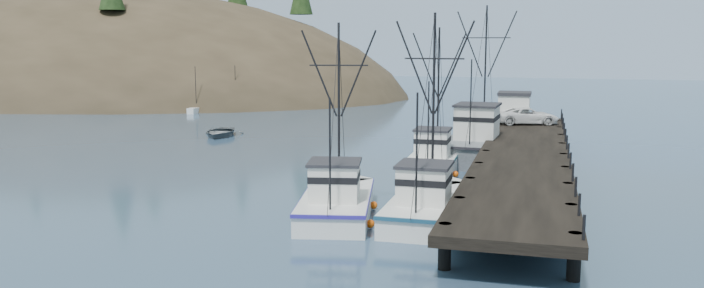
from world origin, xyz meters
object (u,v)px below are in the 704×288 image
Objects in this scene: trawler_near at (429,203)px; pier_shed at (514,107)px; work_vessel at (480,142)px; motorboat at (220,136)px; pickup_truck at (528,116)px; pier at (524,156)px; trawler_mid at (337,200)px; trawler_far at (435,159)px.

trawler_near is 30.06m from pier_shed.
motorboat is at bearing 168.21° from work_vessel.
pickup_truck is at bearing -53.66° from pier_shed.
pier is 3.86× the size of trawler_near.
trawler_mid is 30.25m from pickup_truck.
trawler_near reaches higher than pier.
pier reaches higher than motorboat.
motorboat is (-26.45, 5.52, -1.23)m from work_vessel.
trawler_near is 20.72m from work_vessel.
trawler_near reaches higher than pier_shed.
pickup_truck is at bearing 71.81° from trawler_mid.
trawler_far is 7.16m from work_vessel.
trawler_mid reaches higher than trawler_far.
motorboat is (-20.58, 26.89, -0.82)m from trawler_mid.
trawler_near is at bearing 7.72° from trawler_mid.
trawler_far is at bearing -112.40° from work_vessel.
pickup_truck is (1.31, -1.78, -0.66)m from pier_shed.
trawler_far is at bearing -38.90° from motorboat.
trawler_mid is 3.45× the size of pier_shed.
trawler_near reaches higher than motorboat.
pier is at bearing 164.28° from pickup_truck.
trawler_far is 26.66m from motorboat.
work_vessel is at bearing -103.88° from pier_shed.
trawler_far is 1.91× the size of motorboat.
motorboat is (-23.72, 12.13, -0.82)m from trawler_far.
motorboat is (-30.19, 14.43, -1.69)m from pier.
pier_shed is (4.97, 15.70, 2.60)m from trawler_far.
work_vessel reaches higher than trawler_mid.
pier_shed is (2.25, 9.09, 2.19)m from work_vessel.
work_vessel is (-3.75, 8.91, -0.46)m from pier.
pickup_truck is at bearing -8.39° from motorboat.
trawler_mid is 1.01× the size of trawler_far.
pier is 12.69m from trawler_near.
motorboat is at bearing 134.28° from trawler_near.
pier is at bearing -67.20° from work_vessel.
pier is at bearing -37.35° from motorboat.
pier is 6.92m from trawler_far.
pier_shed is at bearing 72.43° from trawler_far.
trawler_far is 16.68m from pier_shed.
trawler_mid reaches higher than pier_shed.
pier_shed is (-1.50, 18.00, 1.73)m from pier.
trawler_far is (-6.47, 2.30, -0.87)m from pier.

